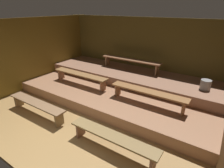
# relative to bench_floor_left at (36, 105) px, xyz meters

# --- Properties ---
(ground) EXTENTS (7.08, 5.71, 0.08)m
(ground) POSITION_rel_bench_floor_left_xyz_m (1.26, 1.44, -0.37)
(ground) COLOR #9B7543
(wall_back) EXTENTS (7.08, 0.06, 2.48)m
(wall_back) POSITION_rel_bench_floor_left_xyz_m (1.26, 3.93, 0.91)
(wall_back) COLOR brown
(wall_back) RESTS_ON ground
(wall_left) EXTENTS (0.06, 5.71, 2.48)m
(wall_left) POSITION_rel_bench_floor_left_xyz_m (-1.91, 1.44, 0.91)
(wall_left) COLOR brown
(wall_left) RESTS_ON ground
(platform_lower) EXTENTS (6.28, 3.18, 0.31)m
(platform_lower) POSITION_rel_bench_floor_left_xyz_m (1.26, 2.31, -0.17)
(platform_lower) COLOR #9C6D4D
(platform_lower) RESTS_ON ground
(platform_middle) EXTENTS (6.28, 1.65, 0.31)m
(platform_middle) POSITION_rel_bench_floor_left_xyz_m (1.26, 3.08, 0.14)
(platform_middle) COLOR #966950
(platform_middle) RESTS_ON platform_lower
(bench_floor_left) EXTENTS (2.03, 0.32, 0.40)m
(bench_floor_left) POSITION_rel_bench_floor_left_xyz_m (0.00, 0.00, 0.00)
(bench_floor_left) COLOR #856344
(bench_floor_left) RESTS_ON ground
(bench_floor_right) EXTENTS (2.03, 0.32, 0.40)m
(bench_floor_right) POSITION_rel_bench_floor_left_xyz_m (2.52, 0.00, 0.00)
(bench_floor_right) COLOR olive
(bench_floor_right) RESTS_ON ground
(bench_lower_left) EXTENTS (2.17, 0.32, 0.40)m
(bench_lower_left) POSITION_rel_bench_floor_left_xyz_m (0.01, 1.77, 0.32)
(bench_lower_left) COLOR olive
(bench_lower_left) RESTS_ON platform_lower
(bench_lower_right) EXTENTS (2.17, 0.32, 0.40)m
(bench_lower_right) POSITION_rel_bench_floor_left_xyz_m (2.51, 1.77, 0.32)
(bench_lower_right) COLOR #926136
(bench_lower_right) RESTS_ON platform_lower
(bench_middle_center) EXTENTS (2.32, 0.32, 0.40)m
(bench_middle_center) POSITION_rel_bench_floor_left_xyz_m (1.10, 3.34, 0.63)
(bench_middle_center) COLOR #8E5E40
(bench_middle_center) RESTS_ON platform_middle
(pail_middle) EXTENTS (0.29, 0.29, 0.29)m
(pail_middle) POSITION_rel_bench_floor_left_xyz_m (3.75, 2.94, 0.44)
(pail_middle) COLOR gray
(pail_middle) RESTS_ON platform_middle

